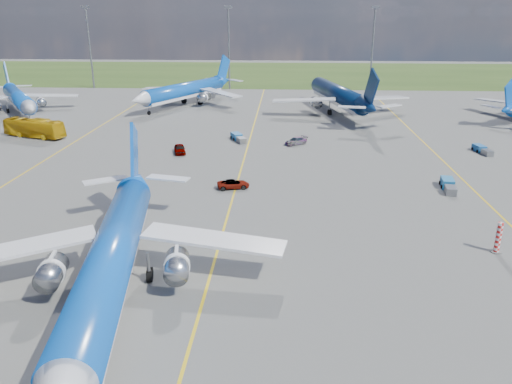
# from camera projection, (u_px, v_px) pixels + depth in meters

# --- Properties ---
(ground) EXTENTS (400.00, 400.00, 0.00)m
(ground) POSITION_uv_depth(u_px,v_px,m) (207.00, 288.00, 40.43)
(ground) COLOR #555553
(ground) RESTS_ON ground
(grass_strip) EXTENTS (400.00, 80.00, 0.01)m
(grass_strip) POSITION_uv_depth(u_px,v_px,m) (269.00, 73.00, 181.20)
(grass_strip) COLOR #2D4719
(grass_strip) RESTS_ON ground
(taxiway_lines) EXTENTS (60.25, 160.00, 0.02)m
(taxiway_lines) POSITION_uv_depth(u_px,v_px,m) (239.00, 180.00, 66.42)
(taxiway_lines) COLOR gold
(taxiway_lines) RESTS_ON ground
(floodlight_masts) EXTENTS (202.20, 0.50, 22.70)m
(floodlight_masts) POSITION_uv_depth(u_px,v_px,m) (300.00, 44.00, 138.84)
(floodlight_masts) COLOR slate
(floodlight_masts) RESTS_ON ground
(warning_post) EXTENTS (0.50, 0.50, 3.00)m
(warning_post) POSITION_uv_depth(u_px,v_px,m) (498.00, 238.00, 46.01)
(warning_post) COLOR red
(warning_post) RESTS_ON ground
(bg_jet_nw) EXTENTS (44.21, 46.27, 9.64)m
(bg_jet_nw) POSITION_uv_depth(u_px,v_px,m) (21.00, 114.00, 109.55)
(bg_jet_nw) COLOR blue
(bg_jet_nw) RESTS_ON ground
(bg_jet_nnw) EXTENTS (44.21, 48.52, 10.31)m
(bg_jet_nnw) POSITION_uv_depth(u_px,v_px,m) (186.00, 106.00, 118.98)
(bg_jet_nnw) COLOR blue
(bg_jet_nnw) RESTS_ON ground
(bg_jet_n) EXTENTS (41.22, 48.87, 11.19)m
(bg_jet_n) POSITION_uv_depth(u_px,v_px,m) (337.00, 112.00, 111.32)
(bg_jet_n) COLOR #081E44
(bg_jet_n) RESTS_ON ground
(main_airliner) EXTENTS (35.58, 43.16, 10.16)m
(main_airliner) POSITION_uv_depth(u_px,v_px,m) (116.00, 298.00, 39.06)
(main_airliner) COLOR blue
(main_airliner) RESTS_ON ground
(apron_bus) EXTENTS (12.16, 6.47, 3.31)m
(apron_bus) POSITION_uv_depth(u_px,v_px,m) (34.00, 128.00, 88.56)
(apron_bus) COLOR #C3940B
(apron_bus) RESTS_ON ground
(service_car_a) EXTENTS (2.66, 4.39, 1.40)m
(service_car_a) POSITION_uv_depth(u_px,v_px,m) (180.00, 149.00, 78.77)
(service_car_a) COLOR #999999
(service_car_a) RESTS_ON ground
(service_car_b) EXTENTS (4.40, 2.80, 1.13)m
(service_car_b) POSITION_uv_depth(u_px,v_px,m) (233.00, 184.00, 63.15)
(service_car_b) COLOR #999999
(service_car_b) RESTS_ON ground
(service_car_c) EXTENTS (4.29, 4.02, 1.22)m
(service_car_c) POSITION_uv_depth(u_px,v_px,m) (296.00, 141.00, 83.98)
(service_car_c) COLOR #999999
(service_car_c) RESTS_ON ground
(baggage_tug_w) EXTENTS (2.05, 5.18, 1.13)m
(baggage_tug_w) POSITION_uv_depth(u_px,v_px,m) (448.00, 185.00, 62.78)
(baggage_tug_w) COLOR #1A659E
(baggage_tug_w) RESTS_ON ground
(baggage_tug_c) EXTENTS (3.22, 5.07, 1.11)m
(baggage_tug_c) POSITION_uv_depth(u_px,v_px,m) (238.00, 138.00, 86.62)
(baggage_tug_c) COLOR #1A5D9D
(baggage_tug_c) RESTS_ON ground
(baggage_tug_e) EXTENTS (1.99, 4.70, 1.02)m
(baggage_tug_e) POSITION_uv_depth(u_px,v_px,m) (482.00, 150.00, 79.16)
(baggage_tug_e) COLOR #195799
(baggage_tug_e) RESTS_ON ground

